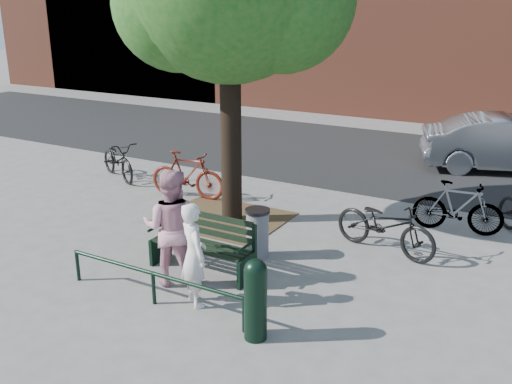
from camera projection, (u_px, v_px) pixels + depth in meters
The scene contains 14 objects.
ground at pixel (202, 271), 9.19m from camera, with size 90.00×90.00×0.00m, color gray.
dirt_pit at pixel (224, 218), 11.47m from camera, with size 2.40×2.00×0.02m, color brown.
road at pixel (373, 156), 16.21m from camera, with size 40.00×7.00×0.01m, color black.
park_bench at pixel (204, 242), 9.10m from camera, with size 1.74×0.54×0.97m.
guard_railing at pixel (153, 278), 8.07m from camera, with size 3.06×0.06×0.51m.
person_left at pixel (194, 255), 7.98m from camera, with size 0.56×0.36×1.52m, color white.
person_right at pixel (171, 227), 8.56m from camera, with size 0.88×0.69×1.82m, color #CA8B9B.
bollard at pixel (256, 297), 7.17m from camera, with size 0.30×0.30×1.11m.
litter_bin at pixel (258, 233), 9.60m from camera, with size 0.42×0.42×0.86m.
bicycle_a at pixel (118, 160), 14.02m from camera, with size 0.63×1.81×0.95m, color black.
bicycle_b at pixel (187, 175), 12.57m from camera, with size 0.50×1.75×1.05m, color #5C170D.
bicycle_c at pixel (385, 225), 9.77m from camera, with size 0.67×1.92×1.01m, color black.
bicycle_d at pixel (458, 207), 10.65m from camera, with size 0.46×1.64×0.99m, color gray.
parked_car at pixel (510, 144), 14.56m from camera, with size 1.51×4.34×1.43m, color slate.
Camera 1 is at (4.87, -6.82, 4.07)m, focal length 40.00 mm.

